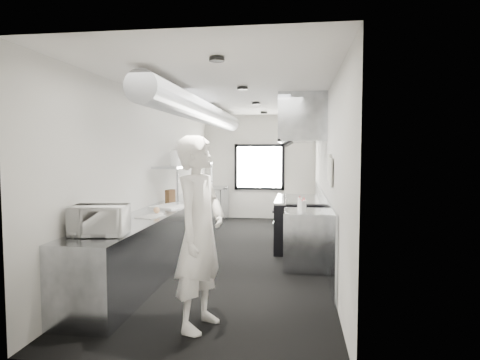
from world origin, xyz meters
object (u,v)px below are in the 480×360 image
(plate_stack_d, at_px, (195,155))
(plate_stack_c, at_px, (186,155))
(cutting_board, at_px, (173,206))
(squeeze_bottle_c, at_px, (300,204))
(exhaust_hood, at_px, (302,121))
(range, at_px, (298,223))
(line_cook, at_px, (200,233))
(small_plate, at_px, (157,214))
(pass_shelf, at_px, (188,166))
(plate_stack_a, at_px, (176,158))
(far_work_table, at_px, (212,205))
(squeeze_bottle_b, at_px, (304,206))
(squeeze_bottle_e, at_px, (299,203))
(deli_tub_a, at_px, (108,224))
(prep_counter, at_px, (168,233))
(deli_tub_b, at_px, (100,224))
(squeeze_bottle_d, at_px, (304,204))
(microwave, at_px, (99,220))
(knife_block, at_px, (170,196))
(plate_stack_b, at_px, (182,157))
(squeeze_bottle_a, at_px, (302,207))
(bottle_station, at_px, (305,239))

(plate_stack_d, bearing_deg, plate_stack_c, -92.34)
(cutting_board, xyz_separation_m, squeeze_bottle_c, (2.12, -0.16, 0.09))
(exhaust_hood, relative_size, range, 1.38)
(line_cook, relative_size, small_plate, 10.34)
(pass_shelf, distance_m, plate_stack_a, 0.85)
(pass_shelf, xyz_separation_m, far_work_table, (0.04, 2.20, -1.09))
(exhaust_hood, relative_size, plate_stack_d, 6.31)
(plate_stack_d, xyz_separation_m, squeeze_bottle_b, (2.34, -2.53, -0.75))
(squeeze_bottle_e, bearing_deg, pass_shelf, 147.51)
(squeeze_bottle_c, bearing_deg, squeeze_bottle_e, 91.33)
(plate_stack_a, bearing_deg, deli_tub_a, -91.54)
(prep_counter, height_order, deli_tub_b, deli_tub_b)
(exhaust_hood, xyz_separation_m, squeeze_bottle_e, (-0.04, -1.13, -1.41))
(deli_tub_a, bearing_deg, squeeze_bottle_c, 38.24)
(pass_shelf, bearing_deg, line_cook, -73.38)
(line_cook, relative_size, deli_tub_b, 15.59)
(range, height_order, squeeze_bottle_d, squeeze_bottle_d)
(prep_counter, bearing_deg, range, 28.74)
(line_cook, bearing_deg, deli_tub_b, 82.25)
(microwave, xyz_separation_m, deli_tub_a, (-0.10, 0.43, -0.12))
(pass_shelf, height_order, plate_stack_a, plate_stack_a)
(plate_stack_d, bearing_deg, prep_counter, -88.63)
(cutting_board, bearing_deg, knife_block, 110.85)
(plate_stack_b, bearing_deg, plate_stack_c, 94.97)
(squeeze_bottle_a, relative_size, squeeze_bottle_e, 1.16)
(range, distance_m, deli_tub_b, 4.03)
(plate_stack_d, bearing_deg, plate_stack_a, -89.28)
(plate_stack_d, distance_m, squeeze_bottle_e, 3.20)
(bottle_station, xyz_separation_m, cutting_board, (-2.20, 0.20, 0.46))
(exhaust_hood, height_order, plate_stack_c, exhaust_hood)
(deli_tub_a, relative_size, plate_stack_d, 0.40)
(deli_tub_b, xyz_separation_m, plate_stack_a, (0.17, 2.68, 0.76))
(bottle_station, xyz_separation_m, microwave, (-2.30, -2.22, 0.62))
(bottle_station, height_order, plate_stack_a, plate_stack_a)
(cutting_board, bearing_deg, squeeze_bottle_c, -4.35)
(range, relative_size, knife_block, 7.28)
(range, relative_size, squeeze_bottle_d, 9.57)
(squeeze_bottle_c, bearing_deg, far_work_table, 119.88)
(prep_counter, bearing_deg, deli_tub_b, -95.67)
(plate_stack_c, bearing_deg, plate_stack_b, -85.03)
(line_cook, xyz_separation_m, squeeze_bottle_a, (1.07, 2.15, -0.00))
(deli_tub_b, bearing_deg, cutting_board, 81.55)
(deli_tub_a, bearing_deg, plate_stack_b, 88.73)
(far_work_table, bearing_deg, squeeze_bottle_b, -60.54)
(range, bearing_deg, microwave, -121.17)
(knife_block, relative_size, plate_stack_a, 0.81)
(squeeze_bottle_a, bearing_deg, range, 92.17)
(line_cook, xyz_separation_m, plate_stack_c, (-1.26, 4.16, 0.76))
(bottle_station, xyz_separation_m, plate_stack_a, (-2.33, 0.87, 1.26))
(range, bearing_deg, prep_counter, -151.26)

